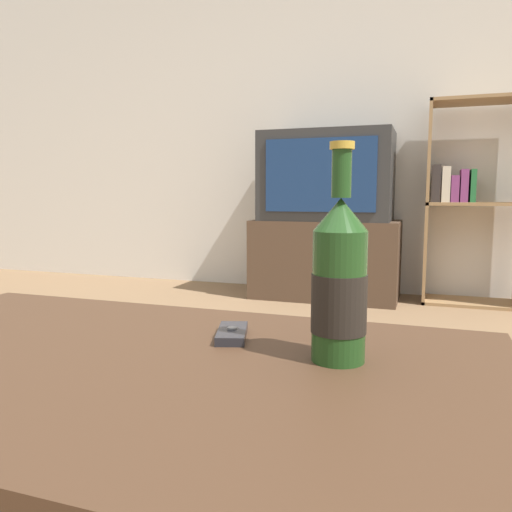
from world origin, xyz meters
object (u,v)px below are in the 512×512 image
television (327,176)px  bookshelf (468,199)px  tv_stand (326,259)px  beer_bottle (339,283)px  cell_phone (232,333)px

television → bookshelf: size_ratio=0.66×
tv_stand → bookshelf: (0.87, 0.10, 0.40)m
television → beer_bottle: 2.69m
television → cell_phone: 2.62m
tv_stand → television: television is taller
beer_bottle → cell_phone: beer_bottle is taller
bookshelf → cell_phone: size_ratio=11.57×
tv_stand → cell_phone: bearing=-82.2°
bookshelf → cell_phone: (-0.52, -2.68, -0.19)m
tv_stand → bookshelf: size_ratio=0.75×
bookshelf → beer_bottle: (-0.34, -2.73, -0.09)m
beer_bottle → cell_phone: bearing=163.3°
tv_stand → beer_bottle: 2.70m
bookshelf → beer_bottle: bookshelf is taller
beer_bottle → cell_phone: size_ratio=2.68×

